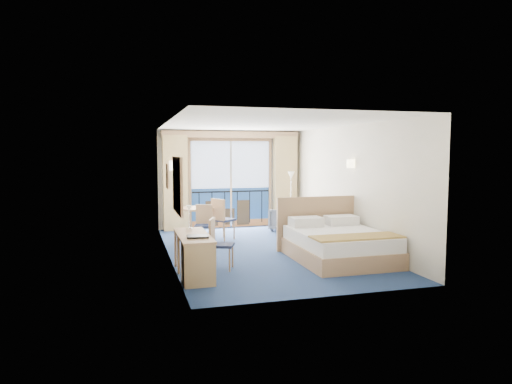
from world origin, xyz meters
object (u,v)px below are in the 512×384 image
at_px(table_chair_b, 204,222).
at_px(desk, 197,258).
at_px(nightstand, 332,232).
at_px(desk_chair, 218,241).
at_px(round_table, 198,215).
at_px(table_chair_a, 221,217).
at_px(floor_lamp, 291,185).
at_px(bed, 338,243).
at_px(armchair, 284,219).

bearing_deg(table_chair_b, desk, -86.35).
distance_m(nightstand, desk_chair, 3.46).
bearing_deg(round_table, desk, -98.63).
bearing_deg(desk_chair, desk, 168.53).
relative_size(table_chair_a, table_chair_b, 1.11).
relative_size(floor_lamp, table_chair_a, 1.57).
height_order(bed, table_chair_b, bed).
bearing_deg(armchair, table_chair_b, -22.32).
relative_size(armchair, table_chair_a, 0.68).
distance_m(armchair, desk_chair, 4.27).
bearing_deg(nightstand, desk, -145.82).
height_order(nightstand, table_chair_a, table_chair_a).
distance_m(floor_lamp, table_chair_b, 3.24).
height_order(nightstand, table_chair_b, table_chair_b).
relative_size(nightstand, round_table, 0.60).
bearing_deg(nightstand, floor_lamp, 94.61).
bearing_deg(desk, round_table, 81.37).
xyz_separation_m(nightstand, table_chair_b, (-2.90, 0.68, 0.25)).
bearing_deg(desk_chair, bed, -66.06).
relative_size(floor_lamp, desk, 1.03).
xyz_separation_m(bed, table_chair_a, (-1.78, 2.60, 0.24)).
relative_size(bed, table_chair_b, 2.43).
relative_size(armchair, desk_chair, 0.74).
distance_m(bed, desk, 2.98).
height_order(desk_chair, table_chair_b, desk_chair).
xyz_separation_m(bed, round_table, (-2.32, 2.83, 0.26)).
height_order(armchair, table_chair_a, table_chair_a).
relative_size(bed, desk_chair, 2.37).
bearing_deg(nightstand, table_chair_b, 166.90).
relative_size(desk, desk_chair, 1.66).
distance_m(round_table, table_chair_b, 0.57).
distance_m(desk, table_chair_a, 3.57).
relative_size(desk_chair, round_table, 1.07).
distance_m(nightstand, armchair, 1.90).
bearing_deg(table_chair_a, round_table, 31.87).
distance_m(nightstand, round_table, 3.23).
bearing_deg(table_chair_a, floor_lamp, -95.49).
distance_m(desk_chair, table_chair_a, 2.74).
bearing_deg(bed, armchair, 88.57).
distance_m(floor_lamp, desk_chair, 4.92).
height_order(armchair, desk_chair, desk_chair).
distance_m(desk_chair, round_table, 2.90).
height_order(nightstand, desk_chair, desk_chair).
bearing_deg(round_table, desk_chair, -91.35).
height_order(desk, table_chair_a, table_chair_a).
bearing_deg(armchair, desk, 6.64).
distance_m(floor_lamp, desk, 5.80).
distance_m(floor_lamp, table_chair_a, 2.65).
xyz_separation_m(armchair, floor_lamp, (0.37, 0.49, 0.87)).
xyz_separation_m(bed, armchair, (0.08, 3.40, -0.01)).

